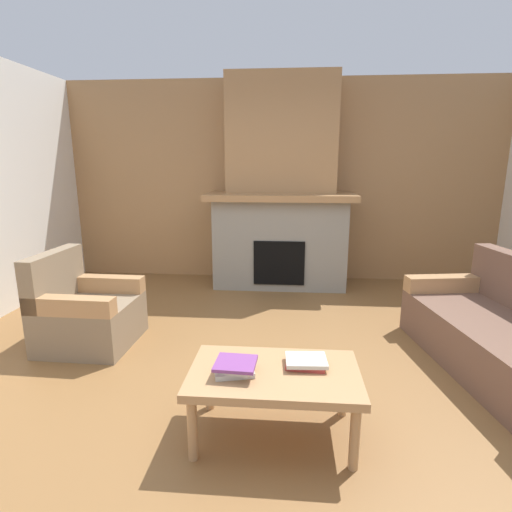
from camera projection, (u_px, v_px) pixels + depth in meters
ground at (270, 387)px, 2.97m from camera, size 9.00×9.00×0.00m
wall_back_wood_panel at (281, 182)px, 5.58m from camera, size 6.00×0.12×2.70m
fireplace at (281, 198)px, 5.25m from camera, size 1.90×0.82×2.70m
couch at (510, 337)px, 3.14m from camera, size 1.11×1.91×0.85m
armchair at (85, 313)px, 3.63m from camera, size 0.78×0.78×0.85m
coffee_table at (274, 379)px, 2.37m from camera, size 1.00×0.60×0.43m
book_stack_near_edge at (235, 367)px, 2.31m from camera, size 0.26×0.22×0.08m
book_stack_center at (306, 362)px, 2.41m from camera, size 0.25×0.20×0.05m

